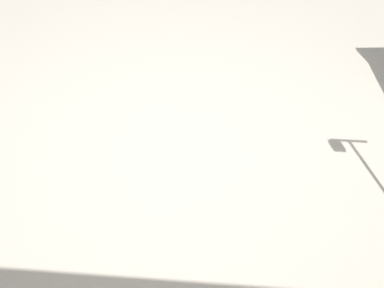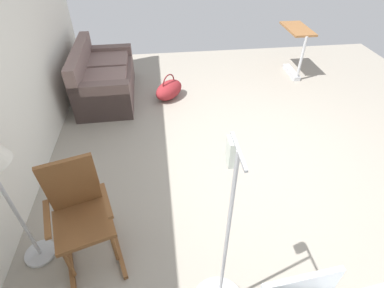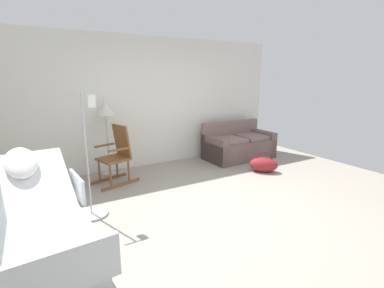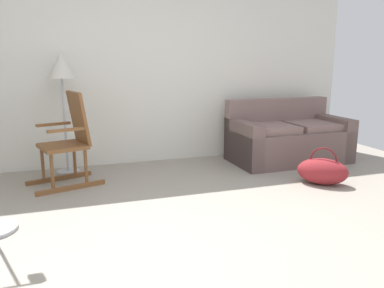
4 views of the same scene
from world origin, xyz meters
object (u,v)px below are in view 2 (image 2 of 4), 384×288
(rocking_chair, at_px, (81,213))
(overbed_table, at_px, (296,46))
(duffel_bag, at_px, (169,90))
(couch, at_px, (104,80))

(rocking_chair, distance_m, overbed_table, 4.75)
(rocking_chair, bearing_deg, overbed_table, -44.35)
(overbed_table, height_order, duffel_bag, overbed_table)
(rocking_chair, xyz_separation_m, duffel_bag, (2.72, -0.91, -0.35))
(rocking_chair, xyz_separation_m, overbed_table, (3.39, -3.32, 0.03))
(rocking_chair, height_order, duffel_bag, rocking_chair)
(overbed_table, bearing_deg, rocking_chair, 135.65)
(overbed_table, bearing_deg, duffel_bag, 105.63)
(overbed_table, xyz_separation_m, duffel_bag, (-0.67, 2.41, -0.38))
(couch, relative_size, rocking_chair, 1.54)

